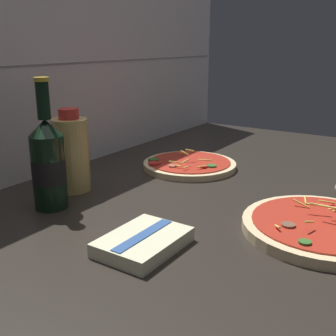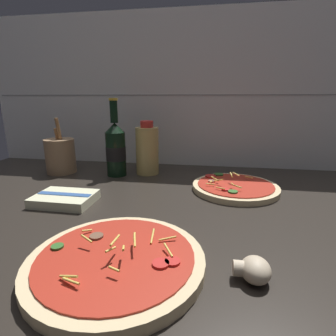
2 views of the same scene
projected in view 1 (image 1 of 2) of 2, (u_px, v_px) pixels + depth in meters
counter_slab at (216, 206)px, 90.74cm from camera, size 160.00×90.00×2.50cm
tile_backsplash at (59, 64)px, 106.42cm from camera, size 160.00×1.13×60.00cm
pizza_near at (323, 227)px, 74.86cm from camera, size 28.36×28.36×5.30cm
pizza_far at (189, 165)px, 113.54cm from camera, size 24.95×24.95×5.47cm
beer_bottle at (48, 163)px, 84.13cm from camera, size 6.82×6.82×26.36cm
oil_bottle at (71, 154)px, 94.65cm from camera, size 8.10×8.10×18.77cm
dish_towel at (142, 242)px, 69.08cm from camera, size 14.92×10.94×2.56cm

